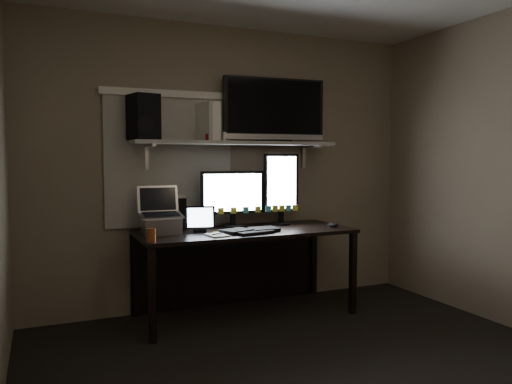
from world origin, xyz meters
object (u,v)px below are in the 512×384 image
tv (274,110)px  speaker (143,117)px  mouse (333,225)px  monitor_landscape (233,198)px  tablet (200,219)px  cup (151,235)px  game_console (208,122)px  monitor_portrait (281,189)px  keyboard (250,230)px  laptop (161,211)px  desk (240,248)px

tv → speaker: size_ratio=2.62×
mouse → speaker: (-1.57, 0.35, 0.91)m
monitor_landscape → tablet: (-0.35, -0.17, -0.14)m
cup → game_console: bearing=40.0°
monitor_portrait → tv: size_ratio=0.69×
tv → monitor_landscape: bearing=-169.6°
cup → tv: (1.24, 0.53, 0.99)m
keyboard → speaker: (-0.79, 0.34, 0.92)m
monitor_portrait → tv: bearing=118.8°
monitor_landscape → speaker: bearing=-179.1°
laptop → desk: bearing=6.2°
keyboard → game_console: 1.00m
game_console → mouse: bearing=-34.6°
desk → tv: (0.39, 0.13, 1.21)m
mouse → tablet: size_ratio=0.46×
laptop → tv: tv is taller
monitor_portrait → keyboard: 0.62m
monitor_portrait → keyboard: bearing=-141.6°
monitor_portrait → mouse: monitor_portrait is taller
desk → cup: cup is taller
monitor_portrait → speaker: speaker is taller
keyboard → speaker: speaker is taller
monitor_portrait → tablet: size_ratio=2.67×
monitor_portrait → mouse: bearing=-40.1°
keyboard → game_console: game_console is taller
game_console → speaker: 0.55m
game_console → monitor_landscape: bearing=-22.2°
desk → game_console: 1.12m
desk → cup: (-0.85, -0.40, 0.23)m
mouse → monitor_portrait: bearing=132.3°
tablet → speaker: speaker is taller
monitor_landscape → monitor_portrait: bearing=-0.7°
monitor_landscape → keyboard: (0.03, -0.33, -0.24)m
keyboard → laptop: size_ratio=1.29×
keyboard → speaker: 1.26m
cup → speaker: size_ratio=0.27×
keyboard → tv: size_ratio=0.50×
speaker → laptop: bearing=-66.0°
keyboard → game_console: size_ratio=1.46×
monitor_landscape → tv: (0.43, 0.05, 0.78)m
mouse → speaker: 1.85m
monitor_landscape → cup: size_ratio=5.88×
mouse → game_console: (-1.02, 0.37, 0.89)m
monitor_portrait → cup: 1.39m
desk → tablet: bearing=-166.2°
keyboard → tv: bearing=32.3°
cup → game_console: 1.17m
mouse → laptop: bearing=166.9°
desk → monitor_landscape: bearing=116.6°
mouse → laptop: 1.49m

